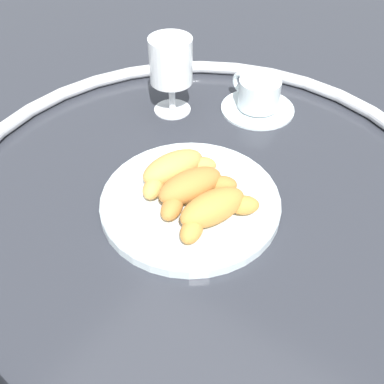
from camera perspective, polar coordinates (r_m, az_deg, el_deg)
The scene contains 8 objects.
ground_plane at distance 0.70m, azimuth 1.05°, elevation -0.45°, with size 2.20×2.20×0.00m, color #2D3038.
table_chrome_rim at distance 0.69m, azimuth 1.06°, elevation 0.26°, with size 0.77×0.77×0.02m, color silver.
pastry_plate at distance 0.67m, azimuth 0.00°, elevation -1.21°, with size 0.26×0.26×0.02m.
croissant_large at distance 0.68m, azimuth -2.18°, elevation 2.78°, with size 0.13×0.09×0.04m.
croissant_small at distance 0.65m, azimuth 0.15°, elevation 0.41°, with size 0.13×0.10×0.04m.
croissant_extra at distance 0.62m, azimuth 2.72°, elevation -2.18°, with size 0.13×0.10×0.04m.
coffee_cup_near at distance 0.88m, azimuth 8.11°, elevation 11.42°, with size 0.14×0.14×0.06m.
juice_glass_left at distance 0.84m, azimuth -2.60°, elevation 15.27°, with size 0.08×0.08×0.14m.
Camera 1 is at (0.42, 0.27, 0.48)m, focal length 43.54 mm.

